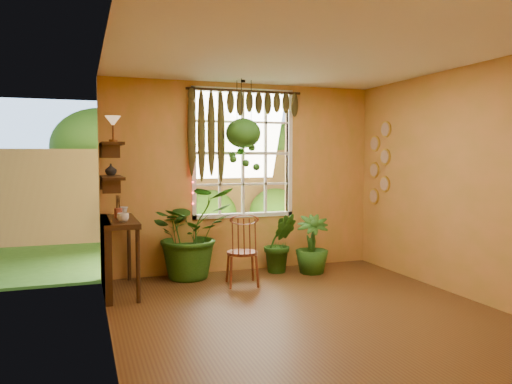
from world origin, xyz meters
TOP-DOWN VIEW (x-y plane):
  - floor at (0.00, 0.00)m, footprint 4.50×4.50m
  - ceiling at (0.00, 0.00)m, footprint 4.50×4.50m
  - wall_back at (0.00, 2.25)m, footprint 4.00×0.00m
  - wall_left at (-2.00, 0.00)m, footprint 0.00×4.50m
  - wall_right at (2.00, 0.00)m, footprint 0.00×4.50m
  - window at (0.00, 2.28)m, footprint 1.52×0.10m
  - valance_vine at (-0.08, 2.16)m, footprint 1.70×0.12m
  - string_lights at (-0.76, 2.19)m, footprint 0.03×0.03m
  - wall_plates at (1.98, 1.79)m, footprint 0.04×0.32m
  - counter_ledge at (-1.91, 1.60)m, footprint 0.40×1.20m
  - shelf_lower at (-1.88, 1.60)m, footprint 0.25×0.90m
  - shelf_upper at (-1.88, 1.60)m, footprint 0.25×0.90m
  - backyard at (0.24, 6.87)m, footprint 14.00×10.00m
  - windsor_chair at (-0.29, 1.40)m, footprint 0.46×0.48m
  - potted_plant_left at (-0.83, 2.01)m, footprint 1.28×1.16m
  - potted_plant_mid at (0.44, 1.91)m, footprint 0.53×0.46m
  - potted_plant_right at (0.84, 1.71)m, footprint 0.59×0.59m
  - hanging_basket at (-0.10, 1.94)m, footprint 0.48×0.48m
  - cup_a at (-1.78, 1.25)m, footprint 0.18×0.18m
  - cup_b at (-1.72, 1.97)m, footprint 0.14×0.14m
  - brush_jar at (-1.80, 1.70)m, footprint 0.10×0.10m
  - shelf_vase at (-1.87, 1.83)m, footprint 0.15×0.15m
  - tiffany_lamp at (-1.86, 1.42)m, footprint 0.18×0.18m

SIDE VIEW (x-z plane):
  - floor at x=0.00m, z-range 0.00..0.00m
  - windsor_chair at x=-0.29m, z-range -0.22..0.84m
  - potted_plant_right at x=0.84m, z-range 0.00..0.82m
  - potted_plant_mid at x=0.44m, z-range 0.00..0.85m
  - counter_ledge at x=-1.91m, z-range 0.10..1.00m
  - potted_plant_left at x=-0.83m, z-range 0.00..1.25m
  - cup_a at x=-1.78m, z-range 0.90..1.01m
  - cup_b at x=-1.72m, z-range 0.90..1.01m
  - brush_jar at x=-1.80m, z-range 0.86..1.22m
  - backyard at x=0.24m, z-range -4.72..7.28m
  - wall_back at x=0.00m, z-range -0.65..3.35m
  - wall_left at x=-2.00m, z-range -0.90..3.60m
  - wall_right at x=2.00m, z-range -0.90..3.60m
  - shelf_lower at x=-1.88m, z-range 1.38..1.42m
  - shelf_vase at x=-1.87m, z-range 1.42..1.57m
  - wall_plates at x=1.98m, z-range 1.00..2.10m
  - window at x=0.00m, z-range 0.77..2.63m
  - string_lights at x=-0.76m, z-range 0.98..2.52m
  - shelf_upper at x=-1.88m, z-range 1.78..1.82m
  - hanging_basket at x=-0.10m, z-range 1.31..2.57m
  - tiffany_lamp at x=-1.86m, z-range 1.89..2.19m
  - valance_vine at x=-0.08m, z-range 1.73..2.83m
  - ceiling at x=0.00m, z-range 2.70..2.70m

